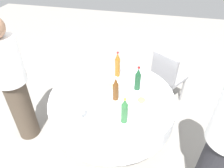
{
  "coord_description": "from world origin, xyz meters",
  "views": [
    {
      "loc": [
        1.71,
        0.39,
        2.23
      ],
      "look_at": [
        0.0,
        0.0,
        0.89
      ],
      "focal_mm": 33.3,
      "sensor_mm": 36.0,
      "label": 1
    }
  ],
  "objects_px": {
    "bottle_amber_front": "(118,65)",
    "plate_left": "(65,100)",
    "dining_table": "(112,105)",
    "person_rear": "(13,83)",
    "bottle_green_near": "(124,111)",
    "chair_north": "(167,75)",
    "plate_west": "(76,81)",
    "wine_glass_front": "(146,124)",
    "bottle_brown_mid": "(116,89)",
    "plate_inner": "(110,88)",
    "wine_glass_outer": "(81,110)",
    "plate_far": "(141,101)",
    "bottle_dark_green_rear": "(138,79)"
  },
  "relations": [
    {
      "from": "bottle_green_near",
      "to": "chair_north",
      "type": "relative_size",
      "value": 0.33
    },
    {
      "from": "bottle_brown_mid",
      "to": "wine_glass_outer",
      "type": "distance_m",
      "value": 0.44
    },
    {
      "from": "wine_glass_front",
      "to": "plate_inner",
      "type": "xyz_separation_m",
      "value": [
        -0.54,
        -0.45,
        -0.09
      ]
    },
    {
      "from": "bottle_brown_mid",
      "to": "plate_left",
      "type": "distance_m",
      "value": 0.56
    },
    {
      "from": "dining_table",
      "to": "plate_inner",
      "type": "distance_m",
      "value": 0.2
    },
    {
      "from": "bottle_dark_green_rear",
      "to": "plate_far",
      "type": "relative_size",
      "value": 1.4
    },
    {
      "from": "plate_left",
      "to": "plate_far",
      "type": "height_order",
      "value": "plate_far"
    },
    {
      "from": "wine_glass_front",
      "to": "plate_west",
      "type": "xyz_separation_m",
      "value": [
        -0.58,
        -0.88,
        -0.09
      ]
    },
    {
      "from": "plate_left",
      "to": "chair_north",
      "type": "bearing_deg",
      "value": 134.73
    },
    {
      "from": "plate_inner",
      "to": "plate_far",
      "type": "bearing_deg",
      "value": 68.34
    },
    {
      "from": "wine_glass_front",
      "to": "plate_far",
      "type": "xyz_separation_m",
      "value": [
        -0.39,
        -0.08,
        -0.09
      ]
    },
    {
      "from": "plate_inner",
      "to": "chair_north",
      "type": "xyz_separation_m",
      "value": [
        -0.75,
        0.66,
        -0.23
      ]
    },
    {
      "from": "bottle_amber_front",
      "to": "person_rear",
      "type": "xyz_separation_m",
      "value": [
        0.54,
        -1.08,
        -0.06
      ]
    },
    {
      "from": "bottle_dark_green_rear",
      "to": "plate_inner",
      "type": "distance_m",
      "value": 0.33
    },
    {
      "from": "plate_left",
      "to": "chair_north",
      "type": "height_order",
      "value": "chair_north"
    },
    {
      "from": "plate_left",
      "to": "chair_north",
      "type": "relative_size",
      "value": 0.28
    },
    {
      "from": "person_rear",
      "to": "bottle_amber_front",
      "type": "bearing_deg",
      "value": -71.67
    },
    {
      "from": "bottle_amber_front",
      "to": "plate_west",
      "type": "distance_m",
      "value": 0.53
    },
    {
      "from": "bottle_dark_green_rear",
      "to": "chair_north",
      "type": "bearing_deg",
      "value": 152.6
    },
    {
      "from": "bottle_amber_front",
      "to": "plate_left",
      "type": "height_order",
      "value": "bottle_amber_front"
    },
    {
      "from": "plate_west",
      "to": "plate_far",
      "type": "xyz_separation_m",
      "value": [
        0.18,
        0.8,
        0.0
      ]
    },
    {
      "from": "plate_west",
      "to": "person_rear",
      "type": "height_order",
      "value": "person_rear"
    },
    {
      "from": "wine_glass_outer",
      "to": "wine_glass_front",
      "type": "bearing_deg",
      "value": 88.34
    },
    {
      "from": "bottle_brown_mid",
      "to": "wine_glass_front",
      "type": "height_order",
      "value": "bottle_brown_mid"
    },
    {
      "from": "dining_table",
      "to": "person_rear",
      "type": "distance_m",
      "value": 1.14
    },
    {
      "from": "plate_inner",
      "to": "plate_far",
      "type": "height_order",
      "value": "same"
    },
    {
      "from": "wine_glass_front",
      "to": "plate_inner",
      "type": "distance_m",
      "value": 0.71
    },
    {
      "from": "bottle_brown_mid",
      "to": "bottle_amber_front",
      "type": "xyz_separation_m",
      "value": [
        -0.43,
        -0.07,
        0.02
      ]
    },
    {
      "from": "plate_left",
      "to": "plate_inner",
      "type": "xyz_separation_m",
      "value": [
        -0.32,
        0.42,
        0.0
      ]
    },
    {
      "from": "person_rear",
      "to": "bottle_brown_mid",
      "type": "bearing_deg",
      "value": -92.97
    },
    {
      "from": "bottle_green_near",
      "to": "plate_left",
      "type": "xyz_separation_m",
      "value": [
        -0.15,
        -0.67,
        -0.13
      ]
    },
    {
      "from": "plate_west",
      "to": "plate_far",
      "type": "distance_m",
      "value": 0.82
    },
    {
      "from": "bottle_brown_mid",
      "to": "plate_inner",
      "type": "height_order",
      "value": "bottle_brown_mid"
    },
    {
      "from": "bottle_amber_front",
      "to": "wine_glass_front",
      "type": "height_order",
      "value": "bottle_amber_front"
    },
    {
      "from": "plate_west",
      "to": "person_rear",
      "type": "relative_size",
      "value": 0.14
    },
    {
      "from": "plate_inner",
      "to": "person_rear",
      "type": "distance_m",
      "value": 1.09
    },
    {
      "from": "bottle_amber_front",
      "to": "plate_inner",
      "type": "height_order",
      "value": "bottle_amber_front"
    },
    {
      "from": "dining_table",
      "to": "wine_glass_outer",
      "type": "xyz_separation_m",
      "value": [
        0.41,
        -0.2,
        0.27
      ]
    },
    {
      "from": "plate_far",
      "to": "plate_inner",
      "type": "bearing_deg",
      "value": -111.66
    },
    {
      "from": "bottle_amber_front",
      "to": "plate_left",
      "type": "distance_m",
      "value": 0.75
    },
    {
      "from": "plate_west",
      "to": "plate_far",
      "type": "height_order",
      "value": "plate_far"
    },
    {
      "from": "wine_glass_front",
      "to": "dining_table",
      "type": "bearing_deg",
      "value": -136.64
    },
    {
      "from": "plate_left",
      "to": "wine_glass_outer",
      "type": "bearing_deg",
      "value": 51.93
    },
    {
      "from": "dining_table",
      "to": "wine_glass_front",
      "type": "distance_m",
      "value": 0.64
    },
    {
      "from": "bottle_green_near",
      "to": "plate_far",
      "type": "relative_size",
      "value": 1.37
    },
    {
      "from": "bottle_dark_green_rear",
      "to": "wine_glass_front",
      "type": "xyz_separation_m",
      "value": [
        0.61,
        0.15,
        -0.04
      ]
    },
    {
      "from": "bottle_amber_front",
      "to": "plate_west",
      "type": "bearing_deg",
      "value": -62.53
    },
    {
      "from": "bottle_dark_green_rear",
      "to": "chair_north",
      "type": "relative_size",
      "value": 0.34
    },
    {
      "from": "plate_left",
      "to": "bottle_amber_front",
      "type": "bearing_deg",
      "value": 142.56
    },
    {
      "from": "plate_west",
      "to": "plate_inner",
      "type": "relative_size",
      "value": 0.86
    }
  ]
}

